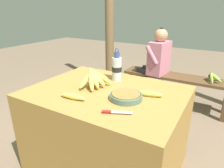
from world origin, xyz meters
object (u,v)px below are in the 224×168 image
Objects in this scene: wooden_bench at (176,81)px; banana_bunch_green at (213,77)px; water_bottle at (117,68)px; loose_banana_side at (149,94)px; loose_banana_front at (73,97)px; banana_bunch_ripe at (95,78)px; serving_bowl at (126,96)px; knife at (113,112)px; support_post_near at (109,3)px; seated_vendor at (155,61)px.

wooden_bench is 0.46m from banana_bunch_green.
loose_banana_side is at bearing -26.71° from water_bottle.
water_bottle is 1.44m from banana_bunch_green.
loose_banana_side is at bearing -103.21° from banana_bunch_green.
loose_banana_side is (0.44, 0.31, 0.00)m from loose_banana_front.
banana_bunch_ripe is at bearing -118.18° from banana_bunch_green.
serving_bowl reaches higher than banana_bunch_green.
water_bottle is at bearing 153.29° from loose_banana_side.
support_post_near is (-1.19, 1.95, 0.65)m from knife.
banana_bunch_ripe is 1.84× the size of knife.
serving_bowl is 0.37m from loose_banana_front.
knife reaches higher than wooden_bench.
wooden_bench is at bearing 79.07° from loose_banana_front.
serving_bowl is 1.30× the size of knife.
loose_banana_side is 1.45m from seated_vendor.
support_post_near is at bearing 170.76° from wooden_bench.
seated_vendor is at bearing -14.01° from support_post_near.
serving_bowl is 1.15× the size of loose_banana_side.
serving_bowl is 0.81× the size of water_bottle.
loose_banana_front is 0.54m from loose_banana_side.
water_bottle is 0.94× the size of banana_bunch_green.
water_bottle is at bearing 128.27° from serving_bowl.
wooden_bench is at bearing -9.24° from support_post_near.
knife is (0.02, -0.22, -0.01)m from serving_bowl.
banana_bunch_green is 1.85m from support_post_near.
loose_banana_front is 0.19× the size of seated_vendor.
loose_banana_front is 1.17× the size of knife.
banana_bunch_ripe is 1.94m from support_post_near.
banana_bunch_ripe is 0.22× the size of wooden_bench.
banana_bunch_green is (0.70, 1.22, -0.31)m from water_bottle.
support_post_near is (-0.86, 1.91, 0.64)m from loose_banana_front.
knife is 0.06× the size of support_post_near.
wooden_bench is (-0.11, 1.41, -0.37)m from loose_banana_side.
water_bottle is at bearing 90.83° from knife.
banana_bunch_green is (0.78, 1.45, -0.28)m from banana_bunch_ripe.
wooden_bench is at bearing -167.92° from seated_vendor.
water_bottle is 1.78m from support_post_near.
seated_vendor is 0.39× the size of support_post_near.
knife is 0.59× the size of banana_bunch_green.
banana_bunch_ripe is 1.54m from wooden_bench.
banana_bunch_green is (0.75, 0.03, -0.11)m from seated_vendor.
support_post_near is at bearing 129.00° from loose_banana_side.
wooden_bench is 1.36× the size of seated_vendor.
banana_bunch_ripe is 0.30× the size of seated_vendor.
banana_bunch_ripe reaches higher than serving_bowl.
wooden_bench is at bearing 77.78° from water_bottle.
serving_bowl reaches higher than loose_banana_front.
loose_banana_front is 1.90m from banana_bunch_green.
wooden_bench is (0.33, 1.72, -0.37)m from loose_banana_front.
loose_banana_side is at bearing 47.74° from knife.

